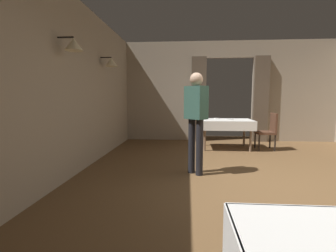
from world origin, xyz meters
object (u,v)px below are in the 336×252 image
dining_table_mid (226,123)px  flower_vase_mid (206,115)px  person_waiter_by_doorway (196,115)px  plate_mid_c (230,119)px  chair_mid_right (269,130)px  plate_mid_b (217,118)px

dining_table_mid → flower_vase_mid: flower_vase_mid is taller
flower_vase_mid → person_waiter_by_doorway: size_ratio=0.11×
flower_vase_mid → plate_mid_c: (0.60, -0.12, -0.09)m
chair_mid_right → plate_mid_b: chair_mid_right is taller
flower_vase_mid → chair_mid_right: bearing=-10.0°
flower_vase_mid → person_waiter_by_doorway: 2.50m
flower_vase_mid → plate_mid_b: (0.30, 0.13, -0.09)m
plate_mid_c → plate_mid_b: bearing=140.1°
flower_vase_mid → dining_table_mid: bearing=-21.4°
dining_table_mid → person_waiter_by_doorway: person_waiter_by_doorway is taller
dining_table_mid → person_waiter_by_doorway: bearing=-110.2°
chair_mid_right → plate_mid_c: chair_mid_right is taller
dining_table_mid → plate_mid_c: size_ratio=6.51×
dining_table_mid → plate_mid_c: plate_mid_c is taller
chair_mid_right → plate_mid_c: size_ratio=4.49×
chair_mid_right → flower_vase_mid: size_ratio=5.08×
dining_table_mid → chair_mid_right: chair_mid_right is taller
plate_mid_c → dining_table_mid: bearing=-149.3°
chair_mid_right → dining_table_mid: bearing=175.6°
plate_mid_b → person_waiter_by_doorway: size_ratio=0.11×
dining_table_mid → person_waiter_by_doorway: (-0.84, -2.28, 0.36)m
chair_mid_right → flower_vase_mid: (-1.54, 0.27, 0.33)m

